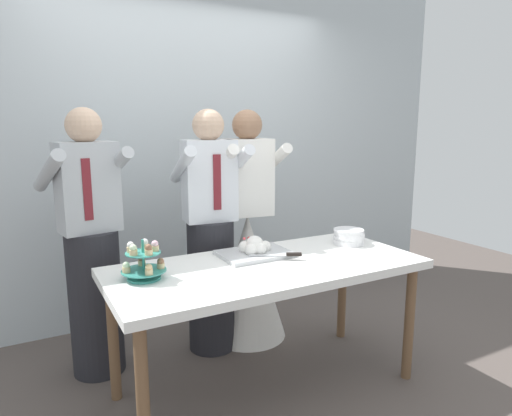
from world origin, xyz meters
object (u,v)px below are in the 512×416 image
at_px(person_bride, 248,260).
at_px(dessert_table, 267,276).
at_px(plate_stack, 349,237).
at_px(cupcake_stand, 144,263).
at_px(main_cake_tray, 255,250).
at_px(person_guest, 93,258).
at_px(person_groom, 211,245).

bearing_deg(person_bride, dessert_table, -108.10).
bearing_deg(plate_stack, dessert_table, -170.03).
xyz_separation_m(cupcake_stand, main_cake_tray, (0.70, 0.10, -0.05)).
relative_size(cupcake_stand, person_bride, 0.14).
bearing_deg(person_guest, plate_stack, -20.04).
bearing_deg(person_groom, person_guest, 175.57).
xyz_separation_m(person_bride, person_guest, (-1.07, 0.01, 0.16)).
relative_size(person_groom, person_guest, 1.00).
bearing_deg(person_bride, main_cake_tray, -112.67).
distance_m(cupcake_stand, person_guest, 0.64).
xyz_separation_m(cupcake_stand, person_guest, (-0.16, 0.60, -0.12)).
bearing_deg(cupcake_stand, dessert_table, -6.74).
relative_size(dessert_table, plate_stack, 8.67).
bearing_deg(main_cake_tray, plate_stack, -4.75).
xyz_separation_m(dessert_table, plate_stack, (0.69, 0.12, 0.12)).
height_order(dessert_table, plate_stack, plate_stack).
bearing_deg(person_guest, main_cake_tray, -30.40).
xyz_separation_m(dessert_table, person_bride, (0.22, 0.67, -0.12)).
distance_m(plate_stack, person_groom, 0.93).
height_order(main_cake_tray, plate_stack, main_cake_tray).
xyz_separation_m(main_cake_tray, plate_stack, (0.68, -0.06, 0.01)).
bearing_deg(plate_stack, person_guest, 159.96).
distance_m(main_cake_tray, person_guest, 1.00).
bearing_deg(main_cake_tray, cupcake_stand, -172.11).
bearing_deg(person_bride, person_guest, 179.26).
height_order(plate_stack, person_bride, person_bride).
bearing_deg(plate_stack, cupcake_stand, -178.31).
distance_m(dessert_table, person_guest, 1.09).
bearing_deg(dessert_table, plate_stack, 9.97).
height_order(person_groom, person_bride, same).
distance_m(main_cake_tray, person_groom, 0.46).
xyz_separation_m(person_groom, person_bride, (0.31, 0.05, -0.16)).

